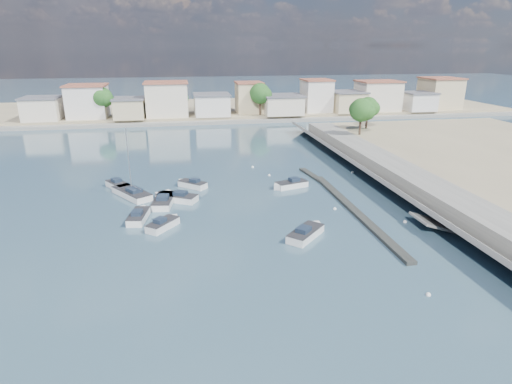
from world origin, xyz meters
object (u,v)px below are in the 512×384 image
at_px(motorboat_b, 164,224).
at_px(motorboat_f, 191,184).
at_px(motorboat_a, 139,216).
at_px(motorboat_g, 119,186).
at_px(sailboat, 131,193).
at_px(motorboat_e, 164,200).
at_px(motorboat_d, 290,185).
at_px(motorboat_c, 175,198).
at_px(motorboat_h, 307,233).

relative_size(motorboat_b, motorboat_f, 0.99).
distance_m(motorboat_a, motorboat_g, 11.89).
bearing_deg(sailboat, motorboat_g, 119.06).
bearing_deg(motorboat_e, motorboat_d, 10.98).
relative_size(motorboat_a, motorboat_b, 1.23).
relative_size(motorboat_a, motorboat_e, 0.81).
height_order(motorboat_d, motorboat_g, same).
relative_size(motorboat_a, motorboat_d, 0.99).
bearing_deg(motorboat_a, motorboat_b, -45.50).
bearing_deg(motorboat_e, motorboat_c, 29.62).
relative_size(motorboat_c, motorboat_e, 0.90).
relative_size(motorboat_c, sailboat, 0.60).
xyz_separation_m(motorboat_c, sailboat, (-5.55, 2.74, 0.03)).
relative_size(motorboat_e, motorboat_f, 1.51).
height_order(motorboat_e, motorboat_f, same).
relative_size(motorboat_b, motorboat_d, 0.81).
xyz_separation_m(motorboat_d, motorboat_f, (-13.04, 2.55, 0.00)).
relative_size(motorboat_c, motorboat_d, 1.10).
distance_m(motorboat_b, motorboat_f, 13.64).
height_order(motorboat_a, motorboat_b, same).
relative_size(motorboat_d, motorboat_h, 1.04).
height_order(motorboat_a, motorboat_e, same).
bearing_deg(sailboat, motorboat_f, 16.44).
bearing_deg(motorboat_d, motorboat_g, 171.18).
xyz_separation_m(motorboat_b, motorboat_e, (-0.15, 7.49, 0.00)).
bearing_deg(motorboat_c, motorboat_f, 66.71).
height_order(motorboat_b, sailboat, sailboat).
relative_size(motorboat_b, motorboat_e, 0.66).
xyz_separation_m(motorboat_b, motorboat_h, (14.09, -4.76, 0.00)).
relative_size(motorboat_d, sailboat, 0.54).
height_order(motorboat_d, motorboat_e, same).
relative_size(motorboat_f, motorboat_h, 0.84).
height_order(motorboat_f, motorboat_h, same).
bearing_deg(motorboat_d, motorboat_a, -157.59).
relative_size(motorboat_a, motorboat_f, 1.23).
bearing_deg(motorboat_b, motorboat_c, 82.18).
bearing_deg(motorboat_f, motorboat_b, -103.96).
xyz_separation_m(motorboat_a, sailboat, (-1.66, 8.15, 0.03)).
relative_size(motorboat_a, motorboat_h, 1.03).
relative_size(motorboat_c, motorboat_h, 1.14).
distance_m(motorboat_a, motorboat_e, 5.36).
distance_m(motorboat_e, sailboat, 5.50).
distance_m(motorboat_b, motorboat_h, 14.87).
distance_m(motorboat_a, motorboat_f, 12.05).
bearing_deg(motorboat_g, motorboat_h, -43.03).
height_order(motorboat_b, motorboat_h, same).
distance_m(motorboat_g, sailboat, 3.69).
height_order(motorboat_c, motorboat_d, same).
xyz_separation_m(motorboat_a, motorboat_e, (2.62, 4.68, -0.00)).
distance_m(motorboat_c, motorboat_h, 18.34).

